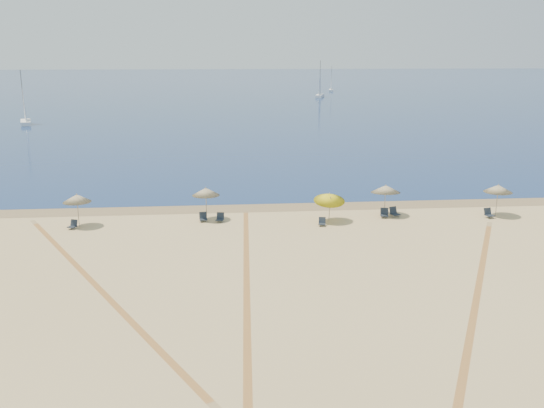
{
  "coord_description": "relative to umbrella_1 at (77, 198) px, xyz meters",
  "views": [
    {
      "loc": [
        -3.64,
        -21.07,
        12.08
      ],
      "look_at": [
        0.0,
        20.0,
        1.3
      ],
      "focal_mm": 38.34,
      "sensor_mm": 36.0,
      "label": 1
    }
  ],
  "objects": [
    {
      "name": "sailboat_2",
      "position": [
        38.04,
        121.62,
        0.94
      ],
      "size": [
        3.58,
        6.91,
        9.98
      ],
      "rotation": [
        0.0,
        0.0,
        -0.29
      ],
      "color": "white",
      "rests_on": "ocean"
    },
    {
      "name": "chair_7",
      "position": [
        30.3,
        -0.35,
        -1.76
      ],
      "size": [
        0.72,
        0.8,
        0.71
      ],
      "rotation": [
        0.0,
        0.0,
        0.21
      ],
      "color": "black",
      "rests_on": "ground"
    },
    {
      "name": "chair_1",
      "position": [
        -0.3,
        -0.53,
        -1.8
      ],
      "size": [
        0.71,
        0.76,
        0.63
      ],
      "rotation": [
        0.0,
        0.0,
        -0.38
      ],
      "color": "black",
      "rests_on": "ground"
    },
    {
      "name": "umbrella_5",
      "position": [
        31.07,
        0.09,
        0.05
      ],
      "size": [
        2.11,
        2.11,
        2.47
      ],
      "color": "gray",
      "rests_on": "ground"
    },
    {
      "name": "sailboat_0",
      "position": [
        46.04,
        146.87,
        0.3
      ],
      "size": [
        2.31,
        5.44,
        7.87
      ],
      "rotation": [
        0.0,
        0.0,
        -0.19
      ],
      "color": "white",
      "rests_on": "ocean"
    },
    {
      "name": "umbrella_3",
      "position": [
        18.08,
        -0.36,
        -0.23
      ],
      "size": [
        2.29,
        2.35,
        2.38
      ],
      "color": "gray",
      "rests_on": "ground"
    },
    {
      "name": "chair_2",
      "position": [
        8.84,
        0.52,
        -1.78
      ],
      "size": [
        0.62,
        0.7,
        0.67
      ],
      "rotation": [
        0.0,
        0.0,
        0.1
      ],
      "color": "black",
      "rests_on": "ground"
    },
    {
      "name": "chair_4",
      "position": [
        17.39,
        -1.35,
        -1.82
      ],
      "size": [
        0.6,
        0.67,
        0.6
      ],
      "rotation": [
        0.0,
        0.0,
        -0.22
      ],
      "color": "black",
      "rests_on": "ground"
    },
    {
      "name": "wet_sand",
      "position": [
        13.91,
        4.14,
        -2.07
      ],
      "size": [
        500.0,
        500.0,
        0.0
      ],
      "primitive_type": "plane",
      "color": "olive",
      "rests_on": "ground"
    },
    {
      "name": "ocean",
      "position": [
        13.91,
        205.14,
        -2.07
      ],
      "size": [
        500.0,
        500.0,
        0.0
      ],
      "primitive_type": "plane",
      "color": "#0C2151",
      "rests_on": "ground"
    },
    {
      "name": "umbrella_2",
      "position": [
        9.08,
        0.93,
        0.07
      ],
      "size": [
        2.03,
        2.03,
        2.49
      ],
      "color": "gray",
      "rests_on": "ground"
    },
    {
      "name": "ground",
      "position": [
        13.91,
        -19.86,
        -2.08
      ],
      "size": [
        160.0,
        160.0,
        0.0
      ],
      "primitive_type": "plane",
      "color": "tan",
      "rests_on": "ground"
    },
    {
      "name": "chair_3",
      "position": [
        10.08,
        0.34,
        -1.79
      ],
      "size": [
        0.65,
        0.73,
        0.66
      ],
      "rotation": [
        0.0,
        0.0,
        -0.19
      ],
      "color": "black",
      "rests_on": "ground"
    },
    {
      "name": "chair_5",
      "position": [
        22.45,
        0.37,
        -1.77
      ],
      "size": [
        0.72,
        0.79,
        0.7
      ],
      "rotation": [
        0.0,
        0.0,
        -0.23
      ],
      "color": "black",
      "rests_on": "ground"
    },
    {
      "name": "sailboat_1",
      "position": [
        -23.37,
        63.3,
        0.72
      ],
      "size": [
        3.41,
        6.41,
        9.26
      ],
      "rotation": [
        0.0,
        0.0,
        0.31
      ],
      "color": "white",
      "rests_on": "ocean"
    },
    {
      "name": "tire_tracks",
      "position": [
        12.61,
        -12.07,
        -2.08
      ],
      "size": [
        58.36,
        42.55,
        0.0
      ],
      "color": "tan",
      "rests_on": "ground"
    },
    {
      "name": "umbrella_1",
      "position": [
        0.0,
        0.0,
        0.0
      ],
      "size": [
        1.99,
        1.99,
        2.42
      ],
      "color": "gray",
      "rests_on": "ground"
    },
    {
      "name": "chair_6",
      "position": [
        23.28,
        0.57,
        -1.76
      ],
      "size": [
        0.81,
        0.88,
        0.73
      ],
      "rotation": [
        0.0,
        0.0,
        0.36
      ],
      "color": "black",
      "rests_on": "ground"
    },
    {
      "name": "umbrella_4",
      "position": [
        22.66,
        1.01,
        -0.02
      ],
      "size": [
        2.24,
        2.27,
        2.41
      ],
      "color": "gray",
      "rests_on": "ground"
    }
  ]
}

